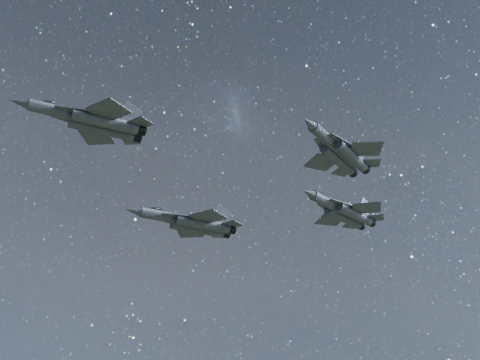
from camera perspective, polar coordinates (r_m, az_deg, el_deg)
jet_lead at (r=74.67m, az=-14.70°, el=5.82°), size 17.70×12.44×4.47m
jet_left at (r=96.32m, az=-4.95°, el=-4.36°), size 20.21×14.27×5.12m
jet_right at (r=74.78m, az=10.10°, el=2.82°), size 16.14×10.58×4.15m
jet_slot at (r=94.87m, az=10.49°, el=-3.16°), size 18.76×12.72×4.72m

